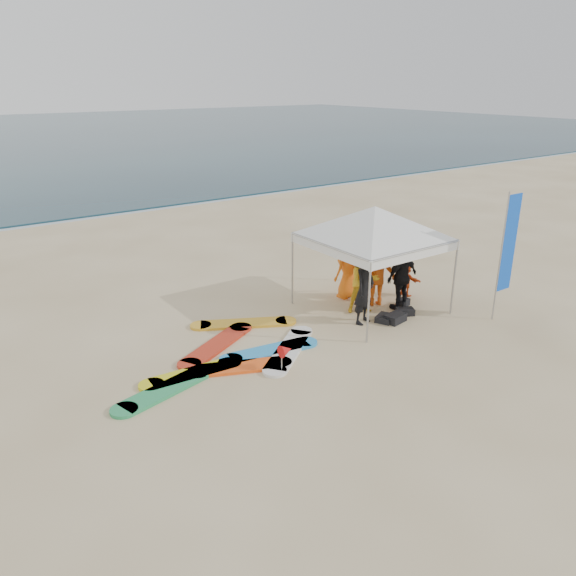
{
  "coord_description": "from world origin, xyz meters",
  "views": [
    {
      "loc": [
        -7.44,
        -7.81,
        5.99
      ],
      "look_at": [
        -0.06,
        2.6,
        1.2
      ],
      "focal_mm": 35.0,
      "sensor_mm": 36.0,
      "label": 1
    }
  ],
  "objects_px": {
    "feather_flag": "(508,245)",
    "surfboard_spread": "(234,354)",
    "person_yellow": "(364,282)",
    "person_orange_b": "(348,268)",
    "marker_pennant": "(286,350)",
    "canopy_tent": "(375,207)",
    "person_orange_a": "(376,272)",
    "person_black_b": "(402,277)",
    "person_black_a": "(364,289)",
    "person_seated": "(406,280)"
  },
  "relations": [
    {
      "from": "person_yellow",
      "to": "marker_pennant",
      "type": "relative_size",
      "value": 2.72
    },
    {
      "from": "feather_flag",
      "to": "surfboard_spread",
      "type": "height_order",
      "value": "feather_flag"
    },
    {
      "from": "person_yellow",
      "to": "person_orange_b",
      "type": "relative_size",
      "value": 0.99
    },
    {
      "from": "person_black_a",
      "to": "marker_pennant",
      "type": "bearing_deg",
      "value": 178.1
    },
    {
      "from": "person_seated",
      "to": "person_orange_a",
      "type": "bearing_deg",
      "value": 84.73
    },
    {
      "from": "person_black_b",
      "to": "person_seated",
      "type": "height_order",
      "value": "person_black_b"
    },
    {
      "from": "person_seated",
      "to": "canopy_tent",
      "type": "distance_m",
      "value": 2.83
    },
    {
      "from": "person_yellow",
      "to": "surfboard_spread",
      "type": "height_order",
      "value": "person_yellow"
    },
    {
      "from": "feather_flag",
      "to": "marker_pennant",
      "type": "xyz_separation_m",
      "value": [
        -6.31,
        0.87,
        -1.5
      ]
    },
    {
      "from": "person_black_b",
      "to": "person_black_a",
      "type": "bearing_deg",
      "value": 1.37
    },
    {
      "from": "person_black_a",
      "to": "person_yellow",
      "type": "height_order",
      "value": "person_black_a"
    },
    {
      "from": "person_black_b",
      "to": "marker_pennant",
      "type": "relative_size",
      "value": 2.92
    },
    {
      "from": "person_orange_b",
      "to": "person_orange_a",
      "type": "bearing_deg",
      "value": 103.3
    },
    {
      "from": "feather_flag",
      "to": "person_yellow",
      "type": "bearing_deg",
      "value": 138.96
    },
    {
      "from": "feather_flag",
      "to": "surfboard_spread",
      "type": "distance_m",
      "value": 7.47
    },
    {
      "from": "person_black_a",
      "to": "person_orange_b",
      "type": "xyz_separation_m",
      "value": [
        0.86,
        1.61,
        -0.04
      ]
    },
    {
      "from": "person_black_a",
      "to": "person_yellow",
      "type": "relative_size",
      "value": 1.06
    },
    {
      "from": "person_orange_b",
      "to": "surfboard_spread",
      "type": "height_order",
      "value": "person_orange_b"
    },
    {
      "from": "person_orange_a",
      "to": "canopy_tent",
      "type": "distance_m",
      "value": 1.94
    },
    {
      "from": "canopy_tent",
      "to": "marker_pennant",
      "type": "xyz_separation_m",
      "value": [
        -3.94,
        -1.57,
        -2.36
      ]
    },
    {
      "from": "person_yellow",
      "to": "canopy_tent",
      "type": "xyz_separation_m",
      "value": [
        0.33,
        0.08,
        1.99
      ]
    },
    {
      "from": "person_yellow",
      "to": "feather_flag",
      "type": "distance_m",
      "value": 3.76
    },
    {
      "from": "person_orange_a",
      "to": "feather_flag",
      "type": "bearing_deg",
      "value": 156.15
    },
    {
      "from": "person_black_a",
      "to": "marker_pennant",
      "type": "xyz_separation_m",
      "value": [
        -3.13,
        -0.96,
        -0.43
      ]
    },
    {
      "from": "person_seated",
      "to": "feather_flag",
      "type": "height_order",
      "value": "feather_flag"
    },
    {
      "from": "person_seated",
      "to": "feather_flag",
      "type": "relative_size",
      "value": 0.28
    },
    {
      "from": "person_yellow",
      "to": "person_orange_b",
      "type": "distance_m",
      "value": 1.15
    },
    {
      "from": "person_yellow",
      "to": "canopy_tent",
      "type": "bearing_deg",
      "value": 33.58
    },
    {
      "from": "person_yellow",
      "to": "person_black_b",
      "type": "bearing_deg",
      "value": -2.1
    },
    {
      "from": "person_yellow",
      "to": "feather_flag",
      "type": "xyz_separation_m",
      "value": [
        2.71,
        -2.36,
        1.13
      ]
    },
    {
      "from": "person_black_a",
      "to": "surfboard_spread",
      "type": "bearing_deg",
      "value": 156.15
    },
    {
      "from": "person_black_a",
      "to": "person_seated",
      "type": "distance_m",
      "value": 2.49
    },
    {
      "from": "person_yellow",
      "to": "person_black_b",
      "type": "relative_size",
      "value": 0.93
    },
    {
      "from": "canopy_tent",
      "to": "surfboard_spread",
      "type": "bearing_deg",
      "value": -176.33
    },
    {
      "from": "canopy_tent",
      "to": "feather_flag",
      "type": "bearing_deg",
      "value": -45.67
    },
    {
      "from": "marker_pennant",
      "to": "person_orange_a",
      "type": "bearing_deg",
      "value": 21.86
    },
    {
      "from": "person_orange_b",
      "to": "marker_pennant",
      "type": "relative_size",
      "value": 2.76
    },
    {
      "from": "person_orange_a",
      "to": "surfboard_spread",
      "type": "bearing_deg",
      "value": 32.92
    },
    {
      "from": "person_orange_a",
      "to": "feather_flag",
      "type": "distance_m",
      "value": 3.46
    },
    {
      "from": "person_orange_b",
      "to": "feather_flag",
      "type": "distance_m",
      "value": 4.3
    },
    {
      "from": "person_black_b",
      "to": "surfboard_spread",
      "type": "xyz_separation_m",
      "value": [
        -5.17,
        0.2,
        -0.9
      ]
    },
    {
      "from": "person_seated",
      "to": "canopy_tent",
      "type": "relative_size",
      "value": 0.22
    },
    {
      "from": "marker_pennant",
      "to": "canopy_tent",
      "type": "bearing_deg",
      "value": 21.69
    },
    {
      "from": "person_black_a",
      "to": "canopy_tent",
      "type": "relative_size",
      "value": 0.43
    },
    {
      "from": "person_black_b",
      "to": "canopy_tent",
      "type": "distance_m",
      "value": 2.1
    },
    {
      "from": "canopy_tent",
      "to": "marker_pennant",
      "type": "distance_m",
      "value": 4.85
    },
    {
      "from": "person_black_a",
      "to": "feather_flag",
      "type": "height_order",
      "value": "feather_flag"
    },
    {
      "from": "canopy_tent",
      "to": "feather_flag",
      "type": "height_order",
      "value": "feather_flag"
    },
    {
      "from": "person_orange_b",
      "to": "person_seated",
      "type": "distance_m",
      "value": 1.77
    },
    {
      "from": "person_yellow",
      "to": "feather_flag",
      "type": "bearing_deg",
      "value": -20.46
    }
  ]
}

